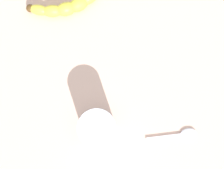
# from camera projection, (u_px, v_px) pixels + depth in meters

# --- Properties ---
(wooden_tabletop) EXTENTS (1.20, 1.20, 0.03)m
(wooden_tabletop) POSITION_uv_depth(u_px,v_px,m) (130.00, 56.00, 0.67)
(wooden_tabletop) COLOR beige
(wooden_tabletop) RESTS_ON ground
(banana) EXTENTS (0.19, 0.09, 0.03)m
(banana) POSITION_uv_depth(u_px,v_px,m) (71.00, 3.00, 0.65)
(banana) COLOR yellow
(banana) RESTS_ON wooden_tabletop
(smoothie_glass) EXTENTS (0.07, 0.07, 0.10)m
(smoothie_glass) POSITION_uv_depth(u_px,v_px,m) (98.00, 127.00, 0.58)
(smoothie_glass) COLOR silver
(smoothie_glass) RESTS_ON wooden_tabletop
(teaspoon) EXTENTS (0.11, 0.03, 0.01)m
(teaspoon) POSITION_uv_depth(u_px,v_px,m) (185.00, 134.00, 0.62)
(teaspoon) COLOR silver
(teaspoon) RESTS_ON wooden_tabletop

